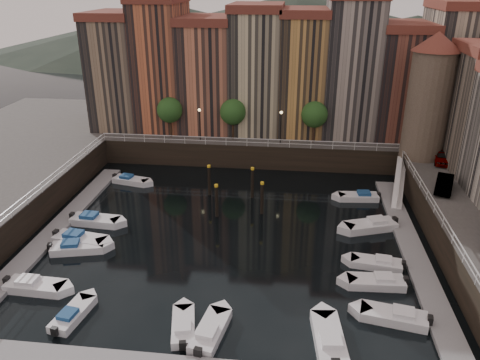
# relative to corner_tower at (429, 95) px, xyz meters

# --- Properties ---
(ground) EXTENTS (200.00, 200.00, 0.00)m
(ground) POSITION_rel_corner_tower_xyz_m (-20.00, -14.50, -10.19)
(ground) COLOR black
(ground) RESTS_ON ground
(quay_far) EXTENTS (80.00, 20.00, 3.00)m
(quay_far) POSITION_rel_corner_tower_xyz_m (-20.00, 11.50, -8.69)
(quay_far) COLOR black
(quay_far) RESTS_ON ground
(dock_left) EXTENTS (2.00, 28.00, 0.35)m
(dock_left) POSITION_rel_corner_tower_xyz_m (-36.20, -15.50, -10.02)
(dock_left) COLOR gray
(dock_left) RESTS_ON ground
(dock_right) EXTENTS (2.00, 28.00, 0.35)m
(dock_right) POSITION_rel_corner_tower_xyz_m (-3.80, -15.50, -10.02)
(dock_right) COLOR gray
(dock_right) RESTS_ON ground
(mountains) EXTENTS (145.00, 100.00, 18.00)m
(mountains) POSITION_rel_corner_tower_xyz_m (-18.28, 95.50, -2.28)
(mountains) COLOR #2D382D
(mountains) RESTS_ON ground
(far_terrace) EXTENTS (48.70, 10.30, 17.50)m
(far_terrace) POSITION_rel_corner_tower_xyz_m (-16.69, 9.00, 0.76)
(far_terrace) COLOR #826B52
(far_terrace) RESTS_ON quay_far
(corner_tower) EXTENTS (5.20, 5.20, 13.80)m
(corner_tower) POSITION_rel_corner_tower_xyz_m (0.00, 0.00, 0.00)
(corner_tower) COLOR #6B5B4C
(corner_tower) RESTS_ON quay_right
(promenade_trees) EXTENTS (21.20, 3.20, 5.20)m
(promenade_trees) POSITION_rel_corner_tower_xyz_m (-21.33, 3.70, -3.61)
(promenade_trees) COLOR black
(promenade_trees) RESTS_ON quay_far
(street_lamps) EXTENTS (10.36, 0.36, 4.18)m
(street_lamps) POSITION_rel_corner_tower_xyz_m (-21.00, 2.70, -4.30)
(street_lamps) COLOR black
(street_lamps) RESTS_ON quay_far
(railings) EXTENTS (36.08, 34.04, 0.52)m
(railings) POSITION_rel_corner_tower_xyz_m (-20.00, -9.62, -6.41)
(railings) COLOR white
(railings) RESTS_ON ground
(gangway) EXTENTS (2.78, 8.32, 3.73)m
(gangway) POSITION_rel_corner_tower_xyz_m (-2.90, -4.50, -8.28)
(gangway) COLOR white
(gangway) RESTS_ON ground
(mooring_pilings) EXTENTS (6.35, 5.27, 3.78)m
(mooring_pilings) POSITION_rel_corner_tower_xyz_m (-20.19, -8.73, -8.54)
(mooring_pilings) COLOR black
(mooring_pilings) RESTS_ON ground
(boat_left_0) EXTENTS (4.80, 1.90, 1.10)m
(boat_left_0) POSITION_rel_corner_tower_xyz_m (-33.47, -24.88, -9.82)
(boat_left_0) COLOR silver
(boat_left_0) RESTS_ON ground
(boat_left_1) EXTENTS (4.87, 2.73, 1.09)m
(boat_left_1) POSITION_rel_corner_tower_xyz_m (-32.67, -19.23, -9.83)
(boat_left_1) COLOR silver
(boat_left_1) RESTS_ON ground
(boat_left_2) EXTENTS (5.14, 2.52, 1.16)m
(boat_left_2) POSITION_rel_corner_tower_xyz_m (-33.03, -17.93, -9.80)
(boat_left_2) COLOR silver
(boat_left_2) RESTS_ON ground
(boat_left_3) EXTENTS (4.99, 2.10, 1.13)m
(boat_left_3) POSITION_rel_corner_tower_xyz_m (-33.13, -14.30, -9.81)
(boat_left_3) COLOR silver
(boat_left_3) RESTS_ON ground
(boat_left_4) EXTENTS (4.54, 2.46, 1.02)m
(boat_left_4) POSITION_rel_corner_tower_xyz_m (-32.94, -4.43, -9.85)
(boat_left_4) COLOR silver
(boat_left_4) RESTS_ON ground
(boat_right_0) EXTENTS (4.87, 2.54, 1.09)m
(boat_right_0) POSITION_rel_corner_tower_xyz_m (-6.94, -25.28, -9.83)
(boat_right_0) COLOR silver
(boat_right_0) RESTS_ON ground
(boat_right_1) EXTENTS (4.63, 1.87, 1.05)m
(boat_right_1) POSITION_rel_corner_tower_xyz_m (-7.57, -21.33, -9.84)
(boat_right_1) COLOR silver
(boat_right_1) RESTS_ON ground
(boat_right_2) EXTENTS (4.43, 2.14, 1.00)m
(boat_right_2) POSITION_rel_corner_tower_xyz_m (-7.15, -18.66, -9.86)
(boat_right_2) COLOR silver
(boat_right_2) RESTS_ON ground
(boat_right_3) EXTENTS (5.25, 3.38, 1.18)m
(boat_right_3) POSITION_rel_corner_tower_xyz_m (-6.78, -12.34, -9.80)
(boat_right_3) COLOR silver
(boat_right_3) RESTS_ON ground
(boat_right_4) EXTENTS (4.47, 1.97, 1.01)m
(boat_right_4) POSITION_rel_corner_tower_xyz_m (-7.15, -5.87, -9.85)
(boat_right_4) COLOR silver
(boat_right_4) RESTS_ON ground
(boat_near_0) EXTENTS (2.08, 4.21, 0.94)m
(boat_near_0) POSITION_rel_corner_tower_xyz_m (-29.19, -27.64, -9.88)
(boat_near_0) COLOR silver
(boat_near_0) RESTS_ON ground
(boat_near_1) EXTENTS (2.29, 4.25, 0.95)m
(boat_near_1) POSITION_rel_corner_tower_xyz_m (-21.24, -27.94, -9.87)
(boat_near_1) COLOR silver
(boat_near_1) RESTS_ON ground
(boat_near_2) EXTENTS (2.39, 4.72, 1.06)m
(boat_near_2) POSITION_rel_corner_tower_xyz_m (-19.37, -28.27, -9.84)
(boat_near_2) COLOR silver
(boat_near_2) RESTS_ON ground
(boat_near_3) EXTENTS (2.31, 5.16, 1.16)m
(boat_near_3) POSITION_rel_corner_tower_xyz_m (-11.62, -28.11, -9.80)
(boat_near_3) COLOR silver
(boat_near_3) RESTS_ON ground
(car_a) EXTENTS (2.56, 4.36, 1.39)m
(car_a) POSITION_rel_corner_tower_xyz_m (1.95, -1.86, -6.50)
(car_a) COLOR gray
(car_a) RESTS_ON quay_right
(car_b) EXTENTS (2.80, 4.53, 1.41)m
(car_b) POSITION_rel_corner_tower_xyz_m (0.07, -9.42, -6.49)
(car_b) COLOR gray
(car_b) RESTS_ON quay_right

